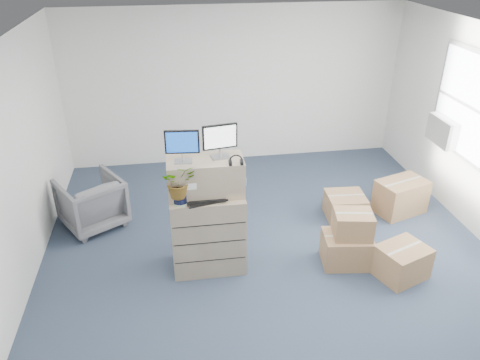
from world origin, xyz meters
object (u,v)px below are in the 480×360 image
Objects in this scene: filing_cabinet_lower at (208,231)px; potted_plant at (179,185)px; monitor_left at (182,144)px; office_chair at (91,200)px; water_bottle at (210,182)px; monitor_right at (220,139)px; keyboard at (206,200)px.

filing_cabinet_lower is 2.23× the size of potted_plant.
office_chair is at bearing 143.55° from monitor_left.
water_bottle is at bearing 28.88° from potted_plant.
monitor_left is 1.39× the size of water_bottle.
filing_cabinet_lower is at bearing -0.82° from monitor_left.
monitor_right is 1.46× the size of water_bottle.
water_bottle is at bearing 54.18° from filing_cabinet_lower.
keyboard reaches higher than office_chair.
monitor_right reaches higher than water_bottle.
water_bottle is (0.07, 0.21, 0.13)m from keyboard.
keyboard is at bearing -1.20° from potted_plant.
filing_cabinet_lower is 2.66× the size of monitor_left.
filing_cabinet_lower is 2.54× the size of monitor_right.
monitor_right is at bearing 12.72° from monitor_left.
filing_cabinet_lower is at bearing -126.18° from water_bottle.
monitor_left is 2.21m from office_chair.
filing_cabinet_lower is 0.67m from water_bottle.
water_bottle is at bearing 175.75° from monitor_right.
keyboard is 0.57× the size of office_chair.
monitor_left reaches higher than water_bottle.
potted_plant is at bearing 101.77° from office_chair.
monitor_left is 0.61m from water_bottle.
keyboard is (0.24, -0.17, -0.65)m from monitor_left.
potted_plant reaches higher than office_chair.
keyboard is (-0.20, -0.22, -0.67)m from monitor_right.
water_bottle is 2.14m from office_chair.
filing_cabinet_lower is at bearing 22.69° from potted_plant.
potted_plant is (-0.37, -0.20, 0.09)m from water_bottle.
monitor_right is 0.88× the size of potted_plant.
office_chair is at bearing 142.50° from filing_cabinet_lower.
office_chair is (-1.76, 1.14, -1.31)m from monitor_right.
potted_plant is (-0.32, -0.13, 0.76)m from filing_cabinet_lower.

